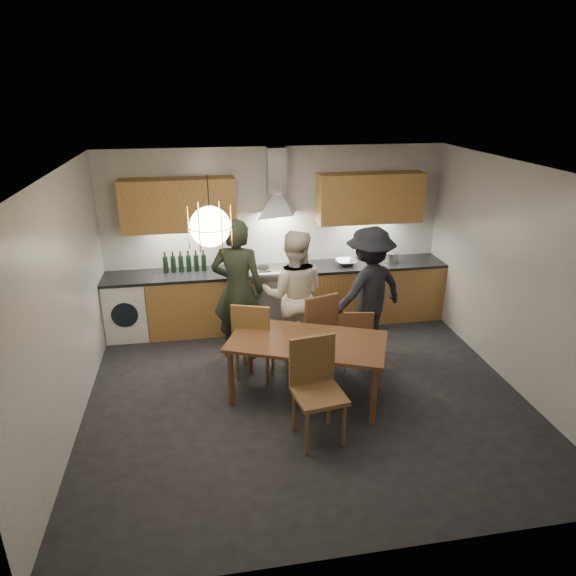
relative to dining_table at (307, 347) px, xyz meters
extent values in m
plane|color=black|center=(0.00, 0.04, -0.65)|extent=(5.00, 5.00, 0.00)
cube|color=silver|center=(0.00, 2.29, 0.65)|extent=(5.00, 0.02, 2.60)
cube|color=silver|center=(0.00, -2.21, 0.65)|extent=(5.00, 0.02, 2.60)
cube|color=silver|center=(-2.50, 0.04, 0.65)|extent=(0.02, 4.50, 2.60)
cube|color=silver|center=(2.50, 0.04, 0.65)|extent=(0.02, 4.50, 2.60)
cube|color=silver|center=(0.00, 0.04, 1.95)|extent=(5.00, 4.50, 0.02)
cube|color=#BF8B49|center=(-1.18, 1.99, -0.22)|extent=(1.45, 0.60, 0.86)
cube|color=#BF8B49|center=(1.47, 1.99, -0.22)|extent=(2.05, 0.60, 0.86)
cube|color=white|center=(-2.20, 1.99, -0.22)|extent=(0.58, 0.58, 0.85)
cube|color=black|center=(-1.48, 1.99, 0.23)|extent=(2.05, 0.62, 0.04)
cube|color=black|center=(1.47, 1.99, 0.23)|extent=(2.05, 0.62, 0.04)
cube|color=silver|center=(0.00, 1.99, -0.25)|extent=(0.90, 0.60, 0.80)
cube|color=black|center=(0.00, 1.70, -0.27)|extent=(0.78, 0.02, 0.42)
cube|color=slate|center=(0.00, 1.99, 0.19)|extent=(0.90, 0.60, 0.08)
cube|color=silver|center=(0.00, 1.73, 0.25)|extent=(0.90, 0.08, 0.04)
cube|color=tan|center=(-1.38, 2.11, 1.21)|extent=(1.55, 0.35, 0.72)
cube|color=tan|center=(1.37, 2.11, 1.21)|extent=(1.55, 0.35, 0.72)
cube|color=silver|center=(0.00, 2.16, 1.64)|extent=(0.26, 0.22, 0.62)
cylinder|color=black|center=(-1.00, -0.06, 1.70)|extent=(0.01, 0.01, 0.50)
sphere|color=#FFE0A5|center=(-1.00, -0.06, 1.45)|extent=(0.40, 0.40, 0.40)
torus|color=gold|center=(-1.00, -0.06, 1.45)|extent=(0.43, 0.43, 0.01)
cube|color=brown|center=(0.00, 0.00, 0.07)|extent=(1.94, 1.47, 0.04)
cylinder|color=brown|center=(-0.87, -0.02, -0.30)|extent=(0.07, 0.07, 0.70)
cylinder|color=brown|center=(-0.59, 0.64, -0.30)|extent=(0.07, 0.07, 0.70)
cylinder|color=brown|center=(0.59, -0.64, -0.30)|extent=(0.07, 0.07, 0.70)
cylinder|color=brown|center=(0.87, 0.02, -0.30)|extent=(0.07, 0.07, 0.70)
cube|color=brown|center=(-0.53, 0.60, -0.16)|extent=(0.58, 0.58, 0.04)
cube|color=brown|center=(-0.59, 0.40, 0.12)|extent=(0.45, 0.19, 0.50)
cylinder|color=brown|center=(-0.29, 0.72, -0.41)|extent=(0.04, 0.04, 0.47)
cylinder|color=brown|center=(-0.41, 0.36, -0.41)|extent=(0.04, 0.04, 0.47)
cylinder|color=brown|center=(-0.64, 0.84, -0.41)|extent=(0.04, 0.04, 0.47)
cylinder|color=brown|center=(-0.76, 0.48, -0.41)|extent=(0.04, 0.04, 0.47)
cube|color=brown|center=(0.24, 0.76, -0.16)|extent=(0.57, 0.57, 0.04)
cube|color=brown|center=(0.30, 0.56, 0.12)|extent=(0.45, 0.18, 0.50)
cylinder|color=brown|center=(0.36, 0.99, -0.41)|extent=(0.04, 0.04, 0.47)
cylinder|color=brown|center=(0.47, 0.64, -0.41)|extent=(0.04, 0.04, 0.47)
cylinder|color=brown|center=(0.01, 0.88, -0.41)|extent=(0.04, 0.04, 0.47)
cylinder|color=brown|center=(0.12, 0.53, -0.41)|extent=(0.04, 0.04, 0.47)
cube|color=brown|center=(0.77, 0.62, -0.26)|extent=(0.42, 0.42, 0.03)
cube|color=brown|center=(0.74, 0.46, -0.04)|extent=(0.37, 0.10, 0.40)
cylinder|color=brown|center=(0.94, 0.74, -0.46)|extent=(0.03, 0.03, 0.38)
cylinder|color=brown|center=(0.89, 0.45, -0.46)|extent=(0.03, 0.03, 0.38)
cylinder|color=brown|center=(0.65, 0.79, -0.46)|extent=(0.03, 0.03, 0.38)
cylinder|color=brown|center=(0.60, 0.50, -0.46)|extent=(0.03, 0.03, 0.38)
cube|color=brown|center=(-0.04, -0.78, -0.13)|extent=(0.55, 0.55, 0.05)
cube|color=brown|center=(-0.07, -0.56, 0.15)|extent=(0.48, 0.11, 0.53)
cylinder|color=brown|center=(-0.20, -1.00, -0.40)|extent=(0.04, 0.04, 0.49)
cylinder|color=brown|center=(-0.26, -0.61, -0.40)|extent=(0.04, 0.04, 0.49)
cylinder|color=brown|center=(0.18, -0.94, -0.40)|extent=(0.04, 0.04, 0.49)
cylinder|color=brown|center=(0.13, -0.55, -0.40)|extent=(0.04, 0.04, 0.49)
imported|color=black|center=(-0.68, 1.14, 0.29)|extent=(0.79, 0.64, 1.88)
imported|color=silver|center=(0.04, 1.02, 0.21)|extent=(0.96, 0.82, 1.72)
imported|color=black|center=(1.04, 1.01, 0.21)|extent=(1.27, 1.02, 1.72)
imported|color=#B6B6B9|center=(1.00, 1.96, 0.29)|extent=(0.32, 0.32, 0.08)
cylinder|color=#B1B2B5|center=(1.69, 1.95, 0.33)|extent=(0.24, 0.24, 0.15)
camera|label=1|loc=(-1.09, -5.01, 2.74)|focal=32.00mm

